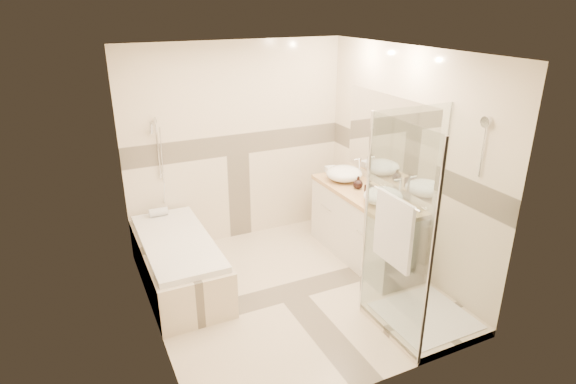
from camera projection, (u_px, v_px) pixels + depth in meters
name	position (u px, v px, depth m)	size (l,w,h in m)	color
room	(294.00, 181.00, 4.74)	(2.82, 3.02, 2.52)	beige
bathtub	(178.00, 260.00, 5.20)	(0.75, 1.70, 0.56)	beige
vanity	(364.00, 225.00, 5.72)	(0.58, 1.62, 0.85)	silver
shower_enclosure	(414.00, 277.00, 4.51)	(0.96, 0.93, 2.04)	beige
vessel_sink_near	(344.00, 174.00, 5.90)	(0.44, 0.44, 0.18)	white
vessel_sink_far	(383.00, 196.00, 5.23)	(0.43, 0.43, 0.17)	white
faucet_near	(359.00, 166.00, 5.96)	(0.11, 0.03, 0.26)	silver
faucet_far	(400.00, 187.00, 5.29)	(0.11, 0.03, 0.26)	silver
amenity_bottle_a	(369.00, 188.00, 5.45)	(0.08, 0.08, 0.18)	black
amenity_bottle_b	(358.00, 183.00, 5.65)	(0.12, 0.12, 0.15)	black
folded_towels	(333.00, 171.00, 6.14)	(0.14, 0.24, 0.08)	silver
rolled_towel	(158.00, 212.00, 5.64)	(0.10, 0.10, 0.21)	silver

